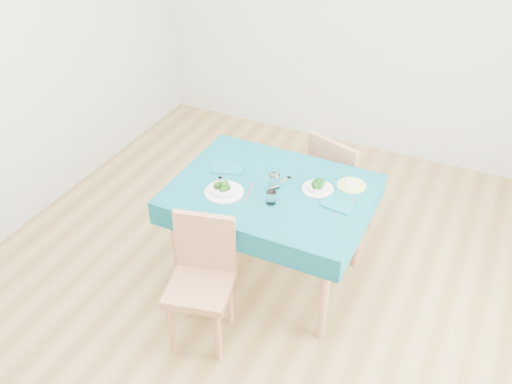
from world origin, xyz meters
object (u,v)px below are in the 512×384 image
at_px(table, 271,234).
at_px(side_plate, 352,185).
at_px(chair_near, 199,284).
at_px(bowl_near, 224,188).
at_px(bowl_far, 318,186).
at_px(chair_far, 346,172).

height_order(table, side_plate, side_plate).
relative_size(chair_near, bowl_near, 3.70).
bearing_deg(side_plate, bowl_near, -149.04).
relative_size(table, chair_near, 1.35).
bearing_deg(chair_near, side_plate, 43.47).
bearing_deg(bowl_far, bowl_near, -151.18).
bearing_deg(side_plate, chair_near, -122.84).
xyz_separation_m(chair_near, chair_far, (0.42, 1.45, 0.05)).
distance_m(chair_near, bowl_near, 0.62).
distance_m(chair_near, chair_far, 1.51).
bearing_deg(bowl_far, table, -157.95).
bearing_deg(chair_near, bowl_near, 87.17).
height_order(chair_near, side_plate, chair_near).
xyz_separation_m(table, chair_far, (0.27, 0.76, 0.14)).
bearing_deg(chair_far, bowl_near, 80.15).
distance_m(bowl_near, side_plate, 0.82).
distance_m(chair_far, bowl_far, 0.70).
bearing_deg(table, bowl_far, 22.05).
xyz_separation_m(bowl_far, side_plate, (0.18, 0.14, -0.03)).
xyz_separation_m(table, side_plate, (0.45, 0.25, 0.38)).
distance_m(chair_near, side_plate, 1.15).
relative_size(bowl_near, bowl_far, 1.23).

